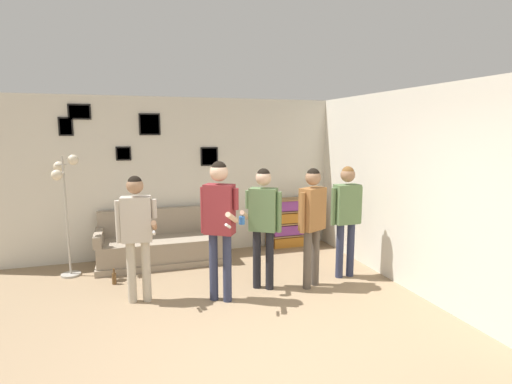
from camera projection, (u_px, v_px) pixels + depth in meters
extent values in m
plane|color=#937A5B|center=(263.00, 362.00, 3.74)|extent=(20.00, 20.00, 0.00)
cube|color=silver|center=(197.00, 177.00, 6.96)|extent=(7.27, 0.06, 2.70)
cube|color=black|center=(150.00, 124.00, 6.55)|extent=(0.34, 0.02, 0.35)
cube|color=#B2B2BC|center=(150.00, 124.00, 6.54)|extent=(0.29, 0.01, 0.31)
cube|color=black|center=(124.00, 154.00, 6.49)|extent=(0.24, 0.02, 0.23)
cube|color=beige|center=(123.00, 154.00, 6.49)|extent=(0.19, 0.01, 0.18)
cube|color=black|center=(66.00, 126.00, 6.18)|extent=(0.21, 0.02, 0.29)
cube|color=gray|center=(66.00, 126.00, 6.17)|extent=(0.17, 0.01, 0.24)
cube|color=black|center=(209.00, 156.00, 6.93)|extent=(0.30, 0.02, 0.32)
cube|color=#B2B2BC|center=(209.00, 156.00, 6.92)|extent=(0.26, 0.01, 0.28)
cube|color=black|center=(79.00, 112.00, 6.21)|extent=(0.34, 0.02, 0.24)
cube|color=#B2B2BC|center=(79.00, 112.00, 6.20)|extent=(0.29, 0.01, 0.20)
cube|color=silver|center=(381.00, 184.00, 5.96)|extent=(0.06, 6.00, 2.70)
cube|color=gray|center=(161.00, 260.00, 6.51)|extent=(1.97, 0.80, 0.10)
cube|color=gray|center=(161.00, 248.00, 6.47)|extent=(1.91, 0.74, 0.32)
cube|color=gray|center=(158.00, 221.00, 6.73)|extent=(1.91, 0.14, 0.43)
cube|color=gray|center=(99.00, 238.00, 6.16)|extent=(0.12, 0.74, 0.18)
cube|color=gray|center=(216.00, 229.00, 6.71)|extent=(0.12, 0.74, 0.18)
cube|color=olive|center=(268.00, 224.00, 7.26)|extent=(0.02, 0.30, 0.91)
cube|color=olive|center=(315.00, 221.00, 7.54)|extent=(0.02, 0.30, 0.91)
cube|color=olive|center=(289.00, 221.00, 7.53)|extent=(0.97, 0.01, 0.91)
cube|color=olive|center=(292.00, 246.00, 7.46)|extent=(0.92, 0.30, 0.02)
cube|color=olive|center=(293.00, 199.00, 7.33)|extent=(0.92, 0.30, 0.02)
cube|color=olive|center=(292.00, 235.00, 7.43)|extent=(0.92, 0.30, 0.02)
cube|color=olive|center=(292.00, 223.00, 7.40)|extent=(0.92, 0.30, 0.02)
cube|color=olive|center=(293.00, 211.00, 7.36)|extent=(0.92, 0.30, 0.02)
cube|color=#B77023|center=(292.00, 241.00, 7.44)|extent=(0.79, 0.26, 0.17)
cube|color=#7F3889|center=(292.00, 229.00, 7.40)|extent=(0.79, 0.26, 0.17)
cube|color=#B77023|center=(293.00, 217.00, 7.37)|extent=(0.79, 0.26, 0.17)
cube|color=#7F3889|center=(293.00, 205.00, 7.34)|extent=(0.79, 0.26, 0.17)
cylinder|color=#ADA89E|center=(71.00, 274.00, 5.97)|extent=(0.28, 0.28, 0.03)
cylinder|color=#ADA89E|center=(67.00, 216.00, 5.83)|extent=(0.03, 0.03, 1.76)
cylinder|color=#ADA89E|center=(68.00, 158.00, 5.72)|extent=(0.02, 0.16, 0.02)
sphere|color=beige|center=(73.00, 160.00, 5.75)|extent=(0.15, 0.15, 0.15)
cylinder|color=#ADA89E|center=(61.00, 165.00, 5.76)|extent=(0.15, 0.09, 0.02)
sphere|color=beige|center=(59.00, 166.00, 5.81)|extent=(0.15, 0.15, 0.15)
cylinder|color=#ADA89E|center=(60.00, 172.00, 5.66)|extent=(0.15, 0.09, 0.02)
sphere|color=beige|center=(57.00, 175.00, 5.60)|extent=(0.15, 0.15, 0.15)
cylinder|color=#B7AD99|center=(131.00, 272.00, 4.99)|extent=(0.11, 0.11, 0.79)
cylinder|color=#B7AD99|center=(146.00, 271.00, 5.03)|extent=(0.11, 0.11, 0.79)
cube|color=#BCB2A3|center=(136.00, 219.00, 4.91)|extent=(0.38, 0.23, 0.56)
sphere|color=#997051|center=(135.00, 186.00, 4.85)|extent=(0.20, 0.20, 0.20)
sphere|color=black|center=(135.00, 183.00, 4.84)|extent=(0.17, 0.17, 0.17)
cylinder|color=#BCB2A3|center=(154.00, 209.00, 4.94)|extent=(0.07, 0.07, 0.24)
cylinder|color=#997051|center=(154.00, 225.00, 4.84)|extent=(0.09, 0.29, 0.18)
cylinder|color=white|center=(154.00, 233.00, 4.72)|extent=(0.05, 0.14, 0.09)
cylinder|color=#BCB2A3|center=(118.00, 222.00, 4.87)|extent=(0.07, 0.07, 0.53)
cylinder|color=#2D334C|center=(214.00, 267.00, 5.06)|extent=(0.11, 0.11, 0.88)
cylinder|color=#2D334C|center=(227.00, 268.00, 5.01)|extent=(0.11, 0.11, 0.88)
cube|color=maroon|center=(219.00, 209.00, 4.92)|extent=(0.41, 0.37, 0.62)
sphere|color=#D1A889|center=(219.00, 172.00, 4.85)|extent=(0.23, 0.23, 0.23)
sphere|color=black|center=(219.00, 169.00, 4.84)|extent=(0.19, 0.19, 0.19)
cylinder|color=maroon|center=(236.00, 199.00, 4.84)|extent=(0.07, 0.07, 0.26)
cylinder|color=#D1A889|center=(232.00, 218.00, 4.73)|extent=(0.23, 0.30, 0.19)
cylinder|color=white|center=(228.00, 226.00, 4.60)|extent=(0.11, 0.14, 0.09)
cylinder|color=maroon|center=(203.00, 210.00, 4.98)|extent=(0.07, 0.07, 0.58)
cylinder|color=black|center=(257.00, 259.00, 5.46)|extent=(0.11, 0.11, 0.81)
cylinder|color=black|center=(270.00, 260.00, 5.41)|extent=(0.11, 0.11, 0.81)
cube|color=#5B7A4C|center=(263.00, 210.00, 5.33)|extent=(0.41, 0.36, 0.58)
sphere|color=#D1A889|center=(263.00, 178.00, 5.26)|extent=(0.21, 0.21, 0.21)
sphere|color=black|center=(263.00, 175.00, 5.25)|extent=(0.18, 0.18, 0.18)
cylinder|color=#5B7A4C|center=(279.00, 212.00, 5.27)|extent=(0.07, 0.07, 0.54)
cylinder|color=#5B7A4C|center=(248.00, 199.00, 5.36)|extent=(0.07, 0.07, 0.24)
cylinder|color=#D1A889|center=(245.00, 215.00, 5.26)|extent=(0.22, 0.28, 0.18)
cylinder|color=blue|center=(242.00, 220.00, 5.14)|extent=(0.08, 0.08, 0.10)
cylinder|color=brown|center=(307.00, 260.00, 5.43)|extent=(0.11, 0.11, 0.81)
cylinder|color=brown|center=(315.00, 257.00, 5.55)|extent=(0.11, 0.11, 0.81)
cube|color=#936033|center=(312.00, 209.00, 5.38)|extent=(0.41, 0.34, 0.58)
sphere|color=#997051|center=(313.00, 178.00, 5.32)|extent=(0.21, 0.21, 0.21)
sphere|color=black|center=(313.00, 175.00, 5.31)|extent=(0.18, 0.18, 0.18)
cylinder|color=#936033|center=(322.00, 208.00, 5.54)|extent=(0.07, 0.07, 0.54)
cylinder|color=#936033|center=(302.00, 213.00, 5.24)|extent=(0.07, 0.07, 0.54)
cylinder|color=#2D334C|center=(340.00, 251.00, 5.84)|extent=(0.11, 0.11, 0.81)
cylinder|color=#2D334C|center=(350.00, 250.00, 5.90)|extent=(0.11, 0.11, 0.81)
cube|color=#5B7A4C|center=(347.00, 204.00, 5.76)|extent=(0.36, 0.20, 0.57)
sphere|color=#997051|center=(348.00, 175.00, 5.70)|extent=(0.21, 0.21, 0.21)
sphere|color=brown|center=(348.00, 172.00, 5.69)|extent=(0.18, 0.18, 0.18)
cylinder|color=#5B7A4C|center=(360.00, 205.00, 5.83)|extent=(0.07, 0.07, 0.54)
cylinder|color=#5B7A4C|center=(333.00, 207.00, 5.70)|extent=(0.07, 0.07, 0.54)
cylinder|color=brown|center=(114.00, 279.00, 5.62)|extent=(0.06, 0.06, 0.16)
cylinder|color=brown|center=(114.00, 271.00, 5.60)|extent=(0.03, 0.03, 0.07)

